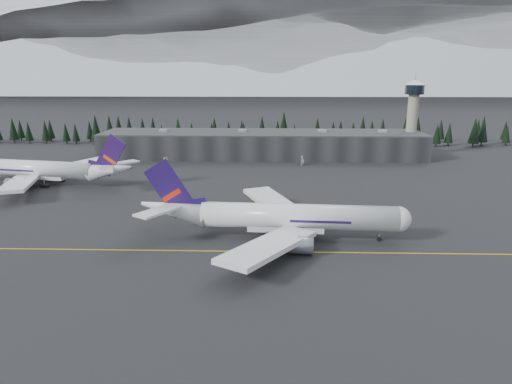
{
  "coord_description": "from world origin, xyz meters",
  "views": [
    {
      "loc": [
        3.73,
        -104.12,
        41.82
      ],
      "look_at": [
        0.0,
        20.0,
        9.0
      ],
      "focal_mm": 32.0,
      "sensor_mm": 36.0,
      "label": 1
    }
  ],
  "objects_px": {
    "jet_main": "(275,216)",
    "gse_vehicle_a": "(166,166)",
    "control_tower": "(413,110)",
    "gse_vehicle_b": "(303,164)",
    "terminal": "(262,144)",
    "jet_parked": "(48,170)"
  },
  "relations": [
    {
      "from": "terminal",
      "to": "jet_main",
      "type": "distance_m",
      "value": 117.48
    },
    {
      "from": "terminal",
      "to": "control_tower",
      "type": "relative_size",
      "value": 4.24
    },
    {
      "from": "terminal",
      "to": "gse_vehicle_a",
      "type": "distance_m",
      "value": 52.06
    },
    {
      "from": "jet_parked",
      "to": "gse_vehicle_b",
      "type": "xyz_separation_m",
      "value": [
        99.59,
        39.67,
        -4.93
      ]
    },
    {
      "from": "jet_parked",
      "to": "gse_vehicle_a",
      "type": "xyz_separation_m",
      "value": [
        37.8,
        32.68,
        -5.03
      ]
    },
    {
      "from": "jet_main",
      "to": "gse_vehicle_a",
      "type": "distance_m",
      "value": 100.57
    },
    {
      "from": "terminal",
      "to": "control_tower",
      "type": "height_order",
      "value": "control_tower"
    },
    {
      "from": "jet_parked",
      "to": "terminal",
      "type": "bearing_deg",
      "value": -132.26
    },
    {
      "from": "control_tower",
      "to": "gse_vehicle_b",
      "type": "relative_size",
      "value": 8.41
    },
    {
      "from": "terminal",
      "to": "gse_vehicle_a",
      "type": "xyz_separation_m",
      "value": [
        -42.79,
        -29.1,
        -5.63
      ]
    },
    {
      "from": "jet_main",
      "to": "gse_vehicle_b",
      "type": "relative_size",
      "value": 15.6
    },
    {
      "from": "jet_main",
      "to": "gse_vehicle_a",
      "type": "relative_size",
      "value": 14.57
    },
    {
      "from": "jet_main",
      "to": "gse_vehicle_a",
      "type": "height_order",
      "value": "jet_main"
    },
    {
      "from": "terminal",
      "to": "control_tower",
      "type": "bearing_deg",
      "value": 2.29
    },
    {
      "from": "jet_parked",
      "to": "control_tower",
      "type": "bearing_deg",
      "value": -147.13
    },
    {
      "from": "gse_vehicle_a",
      "to": "control_tower",
      "type": "bearing_deg",
      "value": -3.83
    },
    {
      "from": "jet_main",
      "to": "gse_vehicle_a",
      "type": "xyz_separation_m",
      "value": [
        -47.93,
        88.26,
        -5.13
      ]
    },
    {
      "from": "control_tower",
      "to": "terminal",
      "type": "bearing_deg",
      "value": -177.71
    },
    {
      "from": "control_tower",
      "to": "gse_vehicle_a",
      "type": "distance_m",
      "value": 124.19
    },
    {
      "from": "control_tower",
      "to": "jet_main",
      "type": "xyz_separation_m",
      "value": [
        -69.86,
        -120.37,
        -17.61
      ]
    },
    {
      "from": "control_tower",
      "to": "gse_vehicle_a",
      "type": "xyz_separation_m",
      "value": [
        -117.79,
        -32.1,
        -22.74
      ]
    },
    {
      "from": "jet_parked",
      "to": "gse_vehicle_b",
      "type": "height_order",
      "value": "jet_parked"
    }
  ]
}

